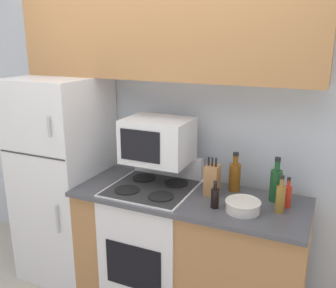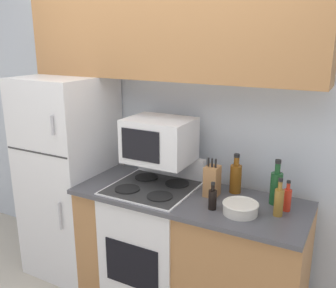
# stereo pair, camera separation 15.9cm
# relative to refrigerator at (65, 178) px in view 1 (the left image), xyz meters

# --- Properties ---
(wall_back) EXTENTS (8.00, 0.05, 2.55)m
(wall_back) POSITION_rel_refrigerator_xyz_m (0.80, 0.37, 0.45)
(wall_back) COLOR silver
(wall_back) RESTS_ON ground_plane
(lower_cabinets) EXTENTS (1.60, 0.63, 0.90)m
(lower_cabinets) POSITION_rel_refrigerator_xyz_m (1.11, -0.04, -0.37)
(lower_cabinets) COLOR #B27A47
(lower_cabinets) RESTS_ON ground_plane
(refrigerator) EXTENTS (0.62, 0.69, 1.65)m
(refrigerator) POSITION_rel_refrigerator_xyz_m (0.00, 0.00, 0.00)
(refrigerator) COLOR white
(refrigerator) RESTS_ON ground_plane
(upper_cabinets) EXTENTS (2.23, 0.30, 0.71)m
(upper_cabinets) POSITION_rel_refrigerator_xyz_m (0.80, 0.19, 1.18)
(upper_cabinets) COLOR #B27A47
(upper_cabinets) RESTS_ON refrigerator
(stove) EXTENTS (0.58, 0.61, 1.07)m
(stove) POSITION_rel_refrigerator_xyz_m (0.83, -0.05, -0.35)
(stove) COLOR white
(stove) RESTS_ON ground_plane
(microwave) EXTENTS (0.47, 0.37, 0.31)m
(microwave) POSITION_rel_refrigerator_xyz_m (0.83, 0.05, 0.41)
(microwave) COLOR white
(microwave) RESTS_ON stove
(knife_block) EXTENTS (0.09, 0.11, 0.27)m
(knife_block) POSITION_rel_refrigerator_xyz_m (1.25, 0.02, 0.18)
(knife_block) COLOR #B27A47
(knife_block) RESTS_ON lower_cabinets
(bowl) EXTENTS (0.22, 0.22, 0.07)m
(bowl) POSITION_rel_refrigerator_xyz_m (1.51, -0.15, 0.12)
(bowl) COLOR silver
(bowl) RESTS_ON lower_cabinets
(bottle_wine_green) EXTENTS (0.08, 0.08, 0.30)m
(bottle_wine_green) POSITION_rel_refrigerator_xyz_m (1.66, 0.10, 0.19)
(bottle_wine_green) COLOR #194C23
(bottle_wine_green) RESTS_ON lower_cabinets
(bottle_hot_sauce) EXTENTS (0.05, 0.05, 0.20)m
(bottle_hot_sauce) POSITION_rel_refrigerator_xyz_m (1.75, 0.03, 0.15)
(bottle_hot_sauce) COLOR red
(bottle_hot_sauce) RESTS_ON lower_cabinets
(bottle_vinegar) EXTENTS (0.06, 0.06, 0.24)m
(bottle_vinegar) POSITION_rel_refrigerator_xyz_m (1.72, -0.07, 0.17)
(bottle_vinegar) COLOR olive
(bottle_vinegar) RESTS_ON lower_cabinets
(bottle_soy_sauce) EXTENTS (0.05, 0.05, 0.18)m
(bottle_soy_sauce) POSITION_rel_refrigerator_xyz_m (1.33, -0.17, 0.15)
(bottle_soy_sauce) COLOR black
(bottle_soy_sauce) RESTS_ON lower_cabinets
(bottle_whiskey) EXTENTS (0.08, 0.08, 0.28)m
(bottle_whiskey) POSITION_rel_refrigerator_xyz_m (1.38, 0.15, 0.19)
(bottle_whiskey) COLOR brown
(bottle_whiskey) RESTS_ON lower_cabinets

